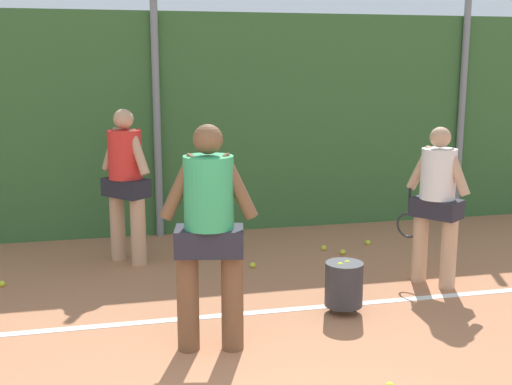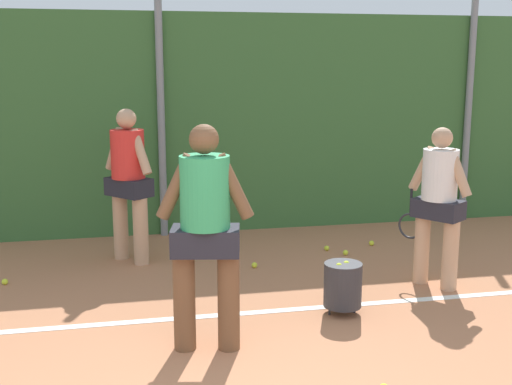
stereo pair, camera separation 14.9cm
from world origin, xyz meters
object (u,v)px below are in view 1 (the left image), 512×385
object	(u,v)px
tennis_ball_3	(343,252)
tennis_ball_8	(253,265)
player_foreground_near	(209,226)
player_midcourt	(437,198)
tennis_ball_0	(2,284)
tennis_ball_6	(368,242)
player_backcourt_far	(126,177)
tennis_ball_7	(324,248)
ball_hopper	(344,284)

from	to	relation	value
tennis_ball_3	tennis_ball_8	xyz separation A→B (m)	(-1.21, -0.27, 0.00)
player_foreground_near	player_midcourt	xyz separation A→B (m)	(2.58, 1.06, -0.10)
tennis_ball_0	tennis_ball_6	distance (m)	4.49
player_foreground_near	tennis_ball_3	distance (m)	3.24
tennis_ball_6	tennis_ball_3	bearing A→B (deg)	-144.32
player_backcourt_far	tennis_ball_0	size ratio (longest dim) A/B	27.71
player_backcourt_far	tennis_ball_7	xyz separation A→B (m)	(2.44, -0.07, -1.00)
player_backcourt_far	tennis_ball_8	bearing A→B (deg)	-152.82
player_backcourt_far	tennis_ball_6	bearing A→B (deg)	-129.85
player_midcourt	player_backcourt_far	xyz separation A→B (m)	(-3.16, 1.56, 0.08)
tennis_ball_6	tennis_ball_8	size ratio (longest dim) A/B	1.00
ball_hopper	tennis_ball_0	size ratio (longest dim) A/B	7.78
tennis_ball_6	tennis_ball_8	xyz separation A→B (m)	(-1.69, -0.61, 0.00)
tennis_ball_3	tennis_ball_8	size ratio (longest dim) A/B	1.00
player_midcourt	tennis_ball_6	world-z (taller)	player_midcourt
ball_hopper	tennis_ball_3	world-z (taller)	ball_hopper
player_foreground_near	ball_hopper	world-z (taller)	player_foreground_near
tennis_ball_7	tennis_ball_8	distance (m)	1.16
player_foreground_near	player_backcourt_far	size ratio (longest dim) A/B	1.03
player_backcourt_far	tennis_ball_8	xyz separation A→B (m)	(1.40, -0.57, -1.00)
ball_hopper	tennis_ball_8	bearing A→B (deg)	109.10
player_midcourt	tennis_ball_3	xyz separation A→B (m)	(-0.55, 1.26, -0.92)
tennis_ball_0	tennis_ball_7	distance (m)	3.83
player_foreground_near	tennis_ball_7	size ratio (longest dim) A/B	28.48
ball_hopper	tennis_ball_3	xyz separation A→B (m)	(0.67, 1.81, -0.26)
tennis_ball_3	tennis_ball_8	bearing A→B (deg)	-167.60
tennis_ball_3	player_foreground_near	bearing A→B (deg)	-131.33
player_foreground_near	ball_hopper	bearing A→B (deg)	31.16
player_backcourt_far	tennis_ball_6	xyz separation A→B (m)	(3.08, 0.04, -1.00)
tennis_ball_6	player_backcourt_far	bearing A→B (deg)	-179.31
tennis_ball_0	tennis_ball_7	xyz separation A→B (m)	(3.79, 0.53, 0.00)
tennis_ball_6	tennis_ball_8	bearing A→B (deg)	-160.16
tennis_ball_3	tennis_ball_6	xyz separation A→B (m)	(0.48, 0.34, 0.00)
tennis_ball_7	tennis_ball_8	bearing A→B (deg)	-154.31
tennis_ball_6	ball_hopper	bearing A→B (deg)	-118.10
ball_hopper	tennis_ball_0	distance (m)	3.63
tennis_ball_8	tennis_ball_0	bearing A→B (deg)	-179.42
tennis_ball_0	player_midcourt	bearing A→B (deg)	-12.02
player_backcourt_far	tennis_ball_8	distance (m)	1.81
tennis_ball_7	tennis_ball_8	world-z (taller)	same
player_foreground_near	tennis_ball_6	world-z (taller)	player_foreground_near
player_midcourt	player_backcourt_far	world-z (taller)	player_backcourt_far
tennis_ball_3	tennis_ball_6	bearing A→B (deg)	35.68
player_backcourt_far	ball_hopper	world-z (taller)	player_backcourt_far
player_midcourt	tennis_ball_0	size ratio (longest dim) A/B	25.77
player_midcourt	tennis_ball_6	xyz separation A→B (m)	(-0.07, 1.60, -0.92)
tennis_ball_0	tennis_ball_8	size ratio (longest dim) A/B	1.00
ball_hopper	tennis_ball_7	world-z (taller)	ball_hopper
ball_hopper	tennis_ball_6	world-z (taller)	ball_hopper
player_backcourt_far	tennis_ball_3	bearing A→B (deg)	-137.24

